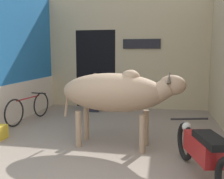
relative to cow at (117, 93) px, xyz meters
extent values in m
cube|color=#236BAD|center=(-2.89, 0.95, 0.73)|extent=(0.18, 5.09, 3.46)
cube|color=silver|center=(-2.79, 0.95, -0.52)|extent=(0.03, 5.09, 0.97)
cube|color=#C6B289|center=(-0.31, 3.58, 1.95)|extent=(4.98, 0.18, 1.03)
cube|color=#C6B289|center=(-2.36, 3.58, 0.21)|extent=(0.87, 0.18, 2.44)
cube|color=#C6B289|center=(0.76, 3.58, 0.21)|extent=(2.83, 0.18, 2.44)
cube|color=black|center=(-1.29, 3.94, 0.21)|extent=(1.28, 0.90, 2.44)
cube|color=black|center=(0.17, 3.47, 0.99)|extent=(1.14, 0.03, 0.29)
ellipsoid|color=tan|center=(-0.08, 0.01, 0.00)|extent=(1.96, 0.88, 0.70)
ellipsoid|color=tan|center=(0.25, -0.02, 0.29)|extent=(0.35, 0.32, 0.26)
cylinder|color=tan|center=(0.79, -0.06, 0.06)|extent=(0.49, 0.37, 0.46)
ellipsoid|color=tan|center=(0.98, -0.08, 0.17)|extent=(0.49, 0.33, 0.35)
cylinder|color=tan|center=(-0.98, 0.08, -0.21)|extent=(0.13, 0.05, 0.60)
cylinder|color=tan|center=(0.52, 0.16, -0.67)|extent=(0.11, 0.11, 0.67)
cylinder|color=tan|center=(0.49, -0.24, -0.67)|extent=(0.11, 0.11, 0.67)
cylinder|color=tan|center=(-0.65, 0.25, -0.67)|extent=(0.11, 0.11, 0.67)
cylinder|color=tan|center=(-0.69, -0.15, -0.67)|extent=(0.11, 0.11, 0.67)
cone|color=#473D33|center=(0.94, 0.05, 0.30)|extent=(0.08, 0.15, 0.21)
cone|color=#473D33|center=(0.92, -0.19, 0.30)|extent=(0.08, 0.15, 0.21)
torus|color=black|center=(1.19, -0.40, -0.70)|extent=(0.23, 0.61, 0.61)
cube|color=maroon|center=(1.37, -1.09, -0.54)|extent=(0.46, 0.83, 0.28)
cube|color=black|center=(1.42, -1.30, -0.36)|extent=(0.41, 0.67, 0.09)
cylinder|color=black|center=(1.23, -0.55, -0.29)|extent=(0.57, 0.17, 0.03)
sphere|color=silver|center=(1.20, -0.46, -0.44)|extent=(0.15, 0.15, 0.15)
torus|color=black|center=(-2.58, 0.84, -0.67)|extent=(0.14, 0.66, 0.66)
torus|color=black|center=(-2.42, 1.90, -0.67)|extent=(0.14, 0.66, 0.66)
cylinder|color=red|center=(-2.50, 1.37, -0.41)|extent=(0.17, 0.87, 0.03)
cylinder|color=black|center=(-2.43, 1.81, -0.35)|extent=(0.44, 0.10, 0.03)
cube|color=#282833|center=(-1.15, 2.72, -0.80)|extent=(0.27, 0.14, 0.41)
cube|color=#282833|center=(-1.15, 2.81, -0.55)|extent=(0.27, 0.32, 0.11)
cube|color=navy|center=(-1.15, 2.88, -0.31)|extent=(0.38, 0.20, 0.47)
sphere|color=tan|center=(-1.15, 2.88, 0.03)|extent=(0.20, 0.20, 0.20)
cylinder|color=beige|center=(-0.88, 3.02, -0.82)|extent=(0.27, 0.27, 0.37)
cylinder|color=beige|center=(-0.88, 3.02, -0.62)|extent=(0.38, 0.38, 0.04)
camera|label=1|loc=(0.80, -4.61, 0.70)|focal=42.00mm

